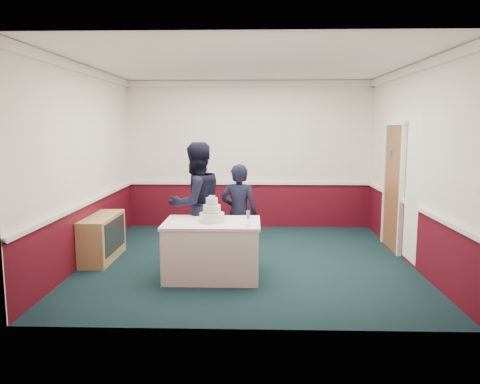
{
  "coord_description": "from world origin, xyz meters",
  "views": [
    {
      "loc": [
        0.1,
        -7.11,
        2.1
      ],
      "look_at": [
        -0.11,
        -0.1,
        1.1
      ],
      "focal_mm": 35.0,
      "sensor_mm": 36.0,
      "label": 1
    }
  ],
  "objects_px": {
    "wedding_cake": "(212,214)",
    "person_man": "(196,204)",
    "champagne_flute": "(248,216)",
    "person_woman": "(239,214)",
    "sideboard": "(103,238)",
    "cake_table": "(212,249)",
    "cake_knife": "(208,224)"
  },
  "relations": [
    {
      "from": "sideboard",
      "to": "cake_table",
      "type": "xyz_separation_m",
      "value": [
        1.8,
        -0.81,
        0.05
      ]
    },
    {
      "from": "wedding_cake",
      "to": "person_man",
      "type": "relative_size",
      "value": 0.2
    },
    {
      "from": "champagne_flute",
      "to": "person_woman",
      "type": "height_order",
      "value": "person_woman"
    },
    {
      "from": "wedding_cake",
      "to": "cake_table",
      "type": "bearing_deg",
      "value": -90.0
    },
    {
      "from": "cake_table",
      "to": "sideboard",
      "type": "bearing_deg",
      "value": 155.74
    },
    {
      "from": "cake_table",
      "to": "wedding_cake",
      "type": "height_order",
      "value": "wedding_cake"
    },
    {
      "from": "person_woman",
      "to": "person_man",
      "type": "bearing_deg",
      "value": 14.64
    },
    {
      "from": "champagne_flute",
      "to": "person_man",
      "type": "bearing_deg",
      "value": 131.29
    },
    {
      "from": "wedding_cake",
      "to": "person_woman",
      "type": "relative_size",
      "value": 0.24
    },
    {
      "from": "person_man",
      "to": "person_woman",
      "type": "relative_size",
      "value": 1.21
    },
    {
      "from": "cake_table",
      "to": "wedding_cake",
      "type": "relative_size",
      "value": 3.63
    },
    {
      "from": "sideboard",
      "to": "person_woman",
      "type": "distance_m",
      "value": 2.2
    },
    {
      "from": "sideboard",
      "to": "cake_knife",
      "type": "relative_size",
      "value": 5.45
    },
    {
      "from": "wedding_cake",
      "to": "person_man",
      "type": "distance_m",
      "value": 0.69
    },
    {
      "from": "wedding_cake",
      "to": "sideboard",
      "type": "bearing_deg",
      "value": 155.74
    },
    {
      "from": "sideboard",
      "to": "champagne_flute",
      "type": "xyz_separation_m",
      "value": [
        2.3,
        -1.09,
        0.58
      ]
    },
    {
      "from": "person_man",
      "to": "person_woman",
      "type": "xyz_separation_m",
      "value": [
        0.65,
        0.05,
        -0.16
      ]
    },
    {
      "from": "person_man",
      "to": "cake_knife",
      "type": "bearing_deg",
      "value": 68.3
    },
    {
      "from": "sideboard",
      "to": "person_man",
      "type": "relative_size",
      "value": 0.65
    },
    {
      "from": "cake_knife",
      "to": "champagne_flute",
      "type": "xyz_separation_m",
      "value": [
        0.53,
        -0.08,
        0.14
      ]
    },
    {
      "from": "cake_knife",
      "to": "champagne_flute",
      "type": "bearing_deg",
      "value": 3.6
    },
    {
      "from": "person_woman",
      "to": "cake_knife",
      "type": "bearing_deg",
      "value": 76.79
    },
    {
      "from": "sideboard",
      "to": "person_woman",
      "type": "height_order",
      "value": "person_woman"
    },
    {
      "from": "champagne_flute",
      "to": "person_woman",
      "type": "xyz_separation_m",
      "value": [
        -0.15,
        0.95,
        -0.16
      ]
    },
    {
      "from": "person_man",
      "to": "person_woman",
      "type": "distance_m",
      "value": 0.67
    },
    {
      "from": "sideboard",
      "to": "wedding_cake",
      "type": "height_order",
      "value": "wedding_cake"
    },
    {
      "from": "cake_knife",
      "to": "sideboard",
      "type": "bearing_deg",
      "value": 162.46
    },
    {
      "from": "person_man",
      "to": "person_woman",
      "type": "bearing_deg",
      "value": 144.81
    },
    {
      "from": "cake_table",
      "to": "cake_knife",
      "type": "xyz_separation_m",
      "value": [
        -0.03,
        -0.2,
        0.39
      ]
    },
    {
      "from": "sideboard",
      "to": "person_man",
      "type": "height_order",
      "value": "person_man"
    },
    {
      "from": "cake_table",
      "to": "cake_knife",
      "type": "height_order",
      "value": "cake_knife"
    },
    {
      "from": "cake_table",
      "to": "wedding_cake",
      "type": "xyz_separation_m",
      "value": [
        0.0,
        0.0,
        0.5
      ]
    }
  ]
}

